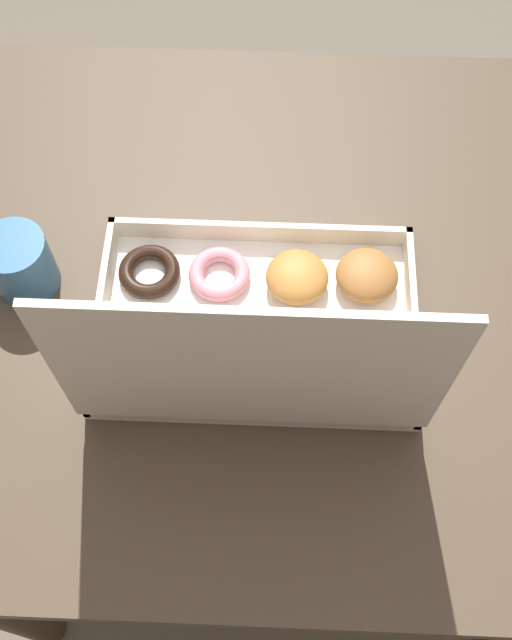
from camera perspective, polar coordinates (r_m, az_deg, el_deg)
name	(u,v)px	position (r m, az deg, el deg)	size (l,w,h in m)	color
ground_plane	(274,458)	(1.61, 1.39, -10.50)	(8.00, 8.00, 0.00)	#6B6054
dining_table	(284,326)	(1.04, 2.12, -0.48)	(0.93, 0.80, 0.73)	#4C3D2D
donut_box	(259,330)	(0.84, 0.25, -0.80)	(0.38, 0.26, 0.28)	white
coffee_mug	(20,263)	(0.94, -17.54, 4.18)	(0.08, 0.08, 0.08)	teal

